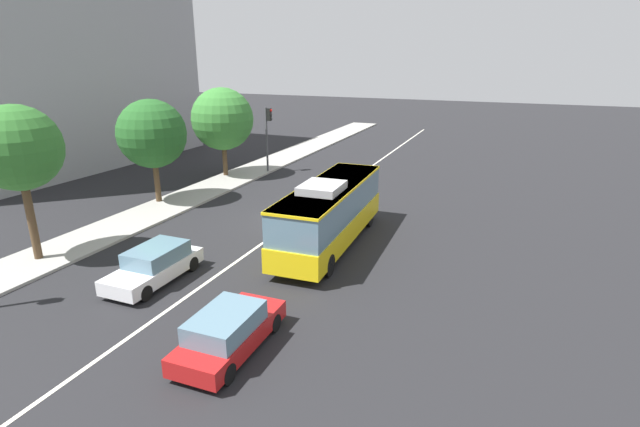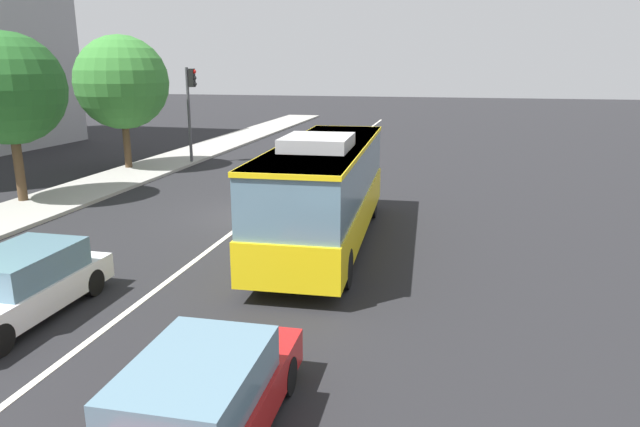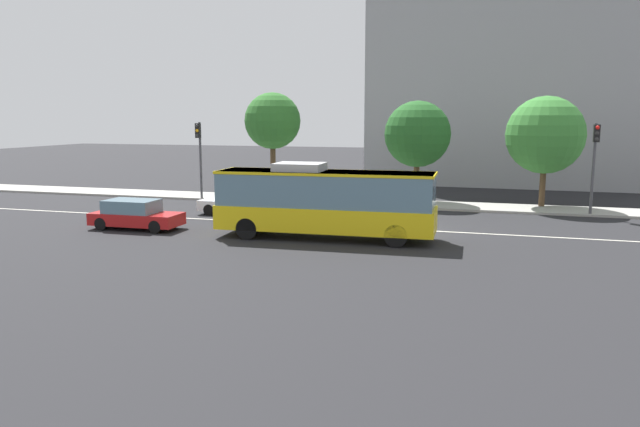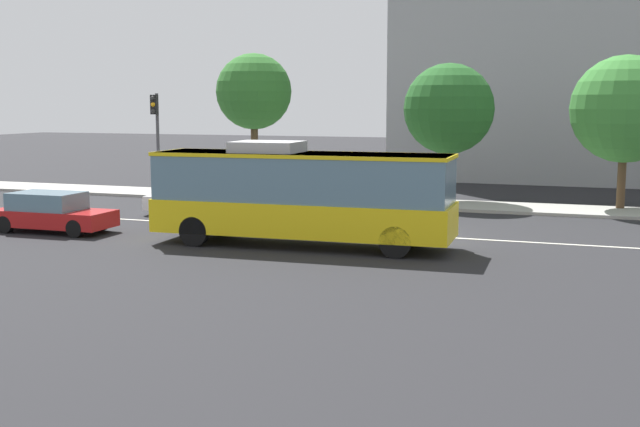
{
  "view_description": "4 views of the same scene",
  "coord_description": "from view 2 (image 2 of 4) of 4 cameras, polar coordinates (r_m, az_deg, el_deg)",
  "views": [
    {
      "loc": [
        -23.96,
        -11.43,
        9.13
      ],
      "look_at": [
        -1.55,
        -2.13,
        1.12
      ],
      "focal_mm": 27.18,
      "sensor_mm": 36.0,
      "label": 1
    },
    {
      "loc": [
        -19.2,
        -6.8,
        5.35
      ],
      "look_at": [
        -3.81,
        -3.29,
        1.21
      ],
      "focal_mm": 32.02,
      "sensor_mm": 36.0,
      "label": 2
    },
    {
      "loc": [
        4.65,
        -29.57,
        5.53
      ],
      "look_at": [
        -2.93,
        -3.85,
        1.26
      ],
      "focal_mm": 34.03,
      "sensor_mm": 36.0,
      "label": 3
    },
    {
      "loc": [
        6.37,
        -27.45,
        4.71
      ],
      "look_at": [
        -2.13,
        -3.53,
        1.17
      ],
      "focal_mm": 44.39,
      "sensor_mm": 36.0,
      "label": 4
    }
  ],
  "objects": [
    {
      "name": "traffic_light_near_corner",
      "position": [
        32.09,
        -12.79,
        11.14
      ],
      "size": [
        0.33,
        0.62,
        5.2
      ],
      "rotation": [
        0.0,
        0.0,
        -1.54
      ],
      "color": "#47474C",
      "rests_on": "ground_plane"
    },
    {
      "name": "sidewalk_kerb",
      "position": [
        25.08,
        -24.98,
        1.14
      ],
      "size": [
        80.0,
        3.28,
        0.14
      ],
      "primitive_type": "cube",
      "color": "#9E9B93",
      "rests_on": "ground_plane"
    },
    {
      "name": "street_tree_kerbside_right",
      "position": [
        24.94,
        -28.7,
        10.86
      ],
      "size": [
        4.22,
        4.22,
        6.57
      ],
      "color": "#4C3823",
      "rests_on": "ground_plane"
    },
    {
      "name": "sedan_red",
      "position": [
        8.65,
        -11.72,
        -17.95
      ],
      "size": [
        4.53,
        1.88,
        1.46
      ],
      "rotation": [
        0.0,
        0.0,
        0.02
      ],
      "color": "#B21919",
      "rests_on": "ground_plane"
    },
    {
      "name": "sedan_white",
      "position": [
        13.99,
        -27.87,
        -6.39
      ],
      "size": [
        4.51,
        1.84,
        1.46
      ],
      "rotation": [
        0.0,
        0.0,
        3.15
      ],
      "color": "white",
      "rests_on": "ground_plane"
    },
    {
      "name": "transit_bus",
      "position": [
        17.06,
        0.5,
        2.72
      ],
      "size": [
        10.09,
        2.88,
        3.46
      ],
      "rotation": [
        0.0,
        0.0,
        0.04
      ],
      "color": "yellow",
      "rests_on": "ground_plane"
    },
    {
      "name": "lane_centre_line",
      "position": [
        21.06,
        -6.42,
        -0.1
      ],
      "size": [
        76.0,
        0.16,
        0.01
      ],
      "primitive_type": "cube",
      "color": "silver",
      "rests_on": "ground_plane"
    },
    {
      "name": "ground_plane",
      "position": [
        21.06,
        -6.42,
        -0.12
      ],
      "size": [
        160.0,
        160.0,
        0.0
      ],
      "primitive_type": "plane",
      "color": "black"
    },
    {
      "name": "street_tree_kerbside_centre",
      "position": [
        31.11,
        -19.21,
        12.25
      ],
      "size": [
        4.67,
        4.67,
        6.8
      ],
      "color": "#4C3823",
      "rests_on": "ground_plane"
    }
  ]
}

